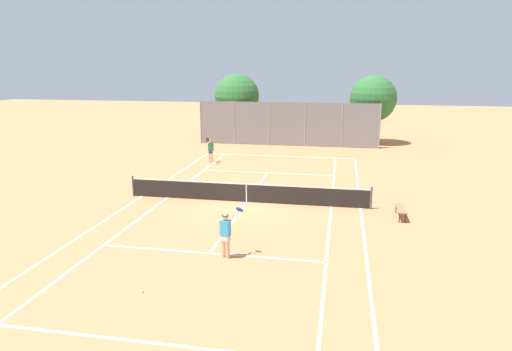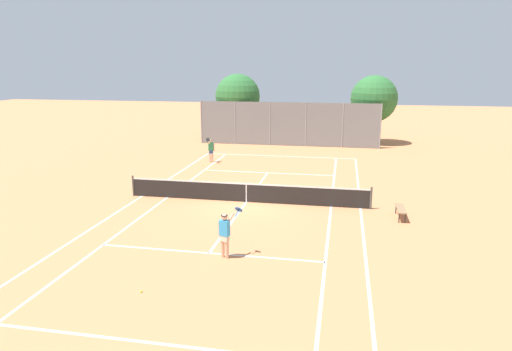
% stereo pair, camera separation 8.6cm
% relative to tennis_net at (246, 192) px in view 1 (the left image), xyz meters
% --- Properties ---
extents(ground_plane, '(120.00, 120.00, 0.00)m').
position_rel_tennis_net_xyz_m(ground_plane, '(0.00, 0.00, -0.51)').
color(ground_plane, '#CC7A4C').
extents(court_line_markings, '(11.10, 23.90, 0.01)m').
position_rel_tennis_net_xyz_m(court_line_markings, '(0.00, 0.00, -0.51)').
color(court_line_markings, silver).
rests_on(court_line_markings, ground).
extents(tennis_net, '(12.00, 0.10, 1.07)m').
position_rel_tennis_net_xyz_m(tennis_net, '(0.00, 0.00, 0.00)').
color(tennis_net, '#474C47').
rests_on(tennis_net, ground).
extents(player_near_side, '(0.83, 0.70, 1.77)m').
position_rel_tennis_net_xyz_m(player_near_side, '(0.66, -6.65, 0.42)').
color(player_near_side, '#D8A884').
rests_on(player_near_side, ground).
extents(player_far_left, '(0.44, 0.89, 1.77)m').
position_rel_tennis_net_xyz_m(player_far_left, '(-4.41, 8.88, 0.42)').
color(player_far_left, beige).
rests_on(player_far_left, ground).
extents(loose_tennis_ball_0, '(0.07, 0.07, 0.07)m').
position_rel_tennis_net_xyz_m(loose_tennis_ball_0, '(-4.67, 7.65, -0.48)').
color(loose_tennis_ball_0, '#D1DB33').
rests_on(loose_tennis_ball_0, ground).
extents(loose_tennis_ball_1, '(0.07, 0.07, 0.07)m').
position_rel_tennis_net_xyz_m(loose_tennis_ball_1, '(-1.15, -9.57, -0.48)').
color(loose_tennis_ball_1, '#D1DB33').
rests_on(loose_tennis_ball_1, ground).
extents(loose_tennis_ball_2, '(0.07, 0.07, 0.07)m').
position_rel_tennis_net_xyz_m(loose_tennis_ball_2, '(-3.75, 5.95, -0.48)').
color(loose_tennis_ball_2, '#D1DB33').
rests_on(loose_tennis_ball_2, ground).
extents(courtside_bench, '(0.36, 1.50, 0.47)m').
position_rel_tennis_net_xyz_m(courtside_bench, '(7.17, -1.08, -0.10)').
color(courtside_bench, olive).
rests_on(courtside_bench, ground).
extents(back_fence, '(15.04, 0.08, 3.63)m').
position_rel_tennis_net_xyz_m(back_fence, '(0.00, 16.52, 1.31)').
color(back_fence, gray).
rests_on(back_fence, ground).
extents(tree_behind_left, '(3.90, 3.90, 5.86)m').
position_rel_tennis_net_xyz_m(tree_behind_left, '(-4.66, 18.40, 3.30)').
color(tree_behind_left, brown).
rests_on(tree_behind_left, ground).
extents(tree_behind_right, '(3.92, 3.92, 5.77)m').
position_rel_tennis_net_xyz_m(tree_behind_right, '(6.98, 19.16, 3.16)').
color(tree_behind_right, brown).
rests_on(tree_behind_right, ground).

